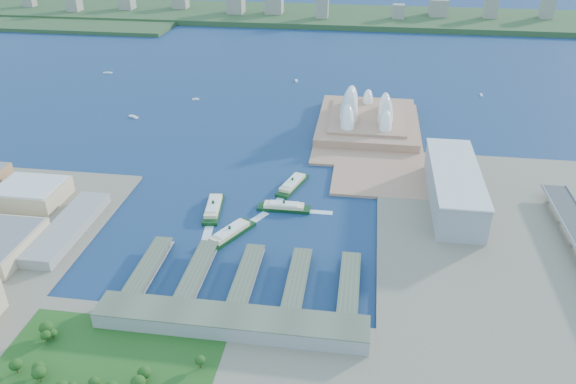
% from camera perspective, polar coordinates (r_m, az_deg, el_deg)
% --- Properties ---
extents(ground, '(3000.00, 3000.00, 0.00)m').
position_cam_1_polar(ground, '(532.43, -4.00, -4.01)').
color(ground, '#0E2242').
rests_on(ground, ground).
extents(east_land, '(240.00, 500.00, 3.00)m').
position_cam_1_polar(east_land, '(500.64, 22.99, -8.75)').
color(east_land, '#786F5D').
rests_on(east_land, ground).
extents(peninsula, '(135.00, 220.00, 3.00)m').
position_cam_1_polar(peninsula, '(753.30, 8.18, 6.10)').
color(peninsula, '#A6765A').
rests_on(peninsula, ground).
extents(far_shore, '(2200.00, 260.00, 12.00)m').
position_cam_1_polar(far_shore, '(1448.24, 4.29, 17.40)').
color(far_shore, '#2D4926').
rests_on(far_shore, ground).
extents(opera_house, '(134.00, 180.00, 58.00)m').
position_cam_1_polar(opera_house, '(761.09, 8.17, 8.80)').
color(opera_house, white).
rests_on(opera_house, peninsula).
extents(toaster_building, '(45.00, 155.00, 35.00)m').
position_cam_1_polar(toaster_building, '(589.26, 16.50, 0.52)').
color(toaster_building, gray).
rests_on(toaster_building, east_land).
extents(ferry_wharves, '(184.00, 90.00, 9.30)m').
position_cam_1_polar(ferry_wharves, '(467.17, -4.22, -8.58)').
color(ferry_wharves, '#4A533F').
rests_on(ferry_wharves, ground).
extents(terminal_building, '(200.00, 28.00, 12.00)m').
position_cam_1_polar(terminal_building, '(419.26, -5.84, -13.01)').
color(terminal_building, gray).
rests_on(terminal_building, south_land).
extents(park, '(150.00, 110.00, 16.00)m').
position_cam_1_polar(park, '(403.66, -18.62, -16.35)').
color(park, '#194714').
rests_on(park, south_land).
extents(far_skyline, '(1900.00, 140.00, 55.00)m').
position_cam_1_polar(far_skyline, '(1422.47, 4.27, 18.57)').
color(far_skyline, gray).
rests_on(far_skyline, far_shore).
extents(ferry_a, '(22.11, 60.36, 11.15)m').
position_cam_1_polar(ferry_a, '(566.14, -7.60, -1.40)').
color(ferry_a, black).
rests_on(ferry_a, ground).
extents(ferry_b, '(30.42, 58.63, 10.76)m').
position_cam_1_polar(ferry_b, '(605.97, 0.46, 0.99)').
color(ferry_b, black).
rests_on(ferry_b, ground).
extents(ferry_c, '(40.89, 58.68, 11.08)m').
position_cam_1_polar(ferry_c, '(523.60, -5.94, -4.00)').
color(ferry_c, black).
rests_on(ferry_c, ground).
extents(ferry_d, '(53.19, 13.65, 10.05)m').
position_cam_1_polar(ferry_d, '(563.32, -0.42, -1.35)').
color(ferry_d, black).
rests_on(ferry_d, ground).
extents(boat_a, '(15.91, 10.49, 3.04)m').
position_cam_1_polar(boat_a, '(826.41, -15.42, 7.41)').
color(boat_a, white).
rests_on(boat_a, ground).
extents(boat_b, '(10.95, 5.74, 2.81)m').
position_cam_1_polar(boat_b, '(878.00, -9.37, 9.30)').
color(boat_b, white).
rests_on(boat_b, ground).
extents(boat_c, '(3.26, 11.10, 2.50)m').
position_cam_1_polar(boat_c, '(936.17, 19.04, 9.33)').
color(boat_c, white).
rests_on(boat_c, ground).
extents(boat_d, '(15.36, 5.57, 2.54)m').
position_cam_1_polar(boat_d, '(1047.18, -17.85, 11.48)').
color(boat_d, white).
rests_on(boat_d, ground).
extents(boat_e, '(6.58, 13.02, 3.06)m').
position_cam_1_polar(boat_e, '(954.16, 0.86, 11.25)').
color(boat_e, white).
rests_on(boat_e, ground).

